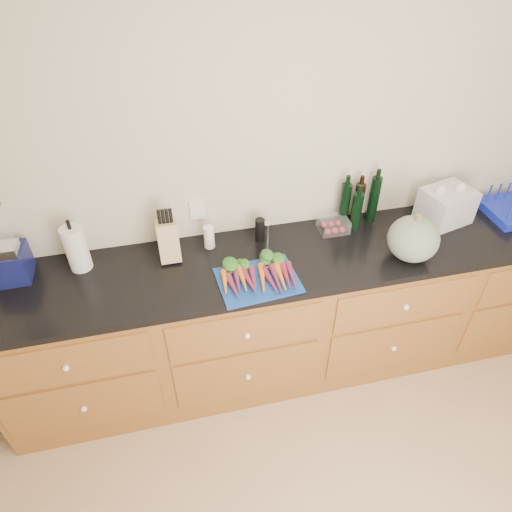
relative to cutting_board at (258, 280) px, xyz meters
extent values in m
cube|color=beige|center=(0.36, 0.48, 0.35)|extent=(4.10, 0.05, 2.60)
cube|color=brown|center=(0.36, 0.16, -0.50)|extent=(3.60, 0.60, 0.90)
cube|color=brown|center=(-0.99, -0.15, -0.23)|extent=(0.82, 0.01, 0.28)
sphere|color=white|center=(-0.99, -0.16, -0.23)|extent=(0.03, 0.03, 0.03)
cube|color=brown|center=(-0.99, -0.15, -0.59)|extent=(0.82, 0.01, 0.38)
sphere|color=white|center=(-0.99, -0.16, -0.59)|extent=(0.03, 0.03, 0.03)
cube|color=brown|center=(-0.09, -0.15, -0.23)|extent=(0.82, 0.01, 0.28)
sphere|color=white|center=(-0.09, -0.16, -0.23)|extent=(0.03, 0.03, 0.03)
cube|color=brown|center=(-0.09, -0.15, -0.59)|extent=(0.82, 0.01, 0.38)
sphere|color=white|center=(-0.09, -0.16, -0.59)|extent=(0.03, 0.03, 0.03)
cube|color=brown|center=(0.81, -0.15, -0.23)|extent=(0.82, 0.01, 0.28)
sphere|color=white|center=(0.81, -0.16, -0.23)|extent=(0.03, 0.03, 0.03)
cube|color=brown|center=(0.81, -0.15, -0.59)|extent=(0.82, 0.01, 0.38)
sphere|color=white|center=(0.81, -0.16, -0.59)|extent=(0.03, 0.03, 0.03)
cube|color=black|center=(0.36, 0.16, -0.03)|extent=(3.64, 0.62, 0.04)
cube|color=navy|center=(0.00, 0.00, 0.00)|extent=(0.43, 0.34, 0.01)
cone|color=orange|center=(-0.17, -0.02, 0.02)|extent=(0.04, 0.18, 0.04)
cone|color=maroon|center=(-0.14, -0.02, 0.02)|extent=(0.04, 0.18, 0.04)
cone|color=#75244B|center=(-0.11, -0.02, 0.02)|extent=(0.04, 0.18, 0.04)
cone|color=orange|center=(-0.08, -0.02, 0.02)|extent=(0.04, 0.18, 0.04)
cone|color=maroon|center=(-0.06, -0.02, 0.02)|extent=(0.04, 0.18, 0.04)
cone|color=#75244B|center=(-0.03, -0.02, 0.02)|extent=(0.04, 0.18, 0.04)
ellipsoid|color=#2C551C|center=(-0.10, 0.12, 0.03)|extent=(0.18, 0.11, 0.05)
cone|color=orange|center=(0.03, -0.02, 0.02)|extent=(0.04, 0.18, 0.04)
cone|color=maroon|center=(0.06, -0.02, 0.02)|extent=(0.04, 0.18, 0.04)
cone|color=#75244B|center=(0.08, -0.02, 0.02)|extent=(0.04, 0.18, 0.04)
cone|color=orange|center=(0.11, -0.02, 0.02)|extent=(0.04, 0.18, 0.04)
cone|color=maroon|center=(0.14, -0.02, 0.02)|extent=(0.04, 0.18, 0.04)
cone|color=#75244B|center=(0.17, -0.02, 0.02)|extent=(0.04, 0.18, 0.04)
ellipsoid|color=#2C551C|center=(0.10, 0.12, 0.03)|extent=(0.18, 0.11, 0.05)
ellipsoid|color=#5E6D5C|center=(0.85, 0.01, 0.12)|extent=(0.27, 0.27, 0.25)
cube|color=#10144A|center=(-1.23, 0.32, 0.08)|extent=(0.18, 0.18, 0.17)
cube|color=silver|center=(-1.23, 0.29, 0.20)|extent=(0.16, 0.11, 0.05)
cylinder|color=silver|center=(-0.89, 0.32, 0.12)|extent=(0.11, 0.11, 0.26)
cube|color=tan|center=(-0.42, 0.30, 0.10)|extent=(0.11, 0.11, 0.22)
cylinder|color=white|center=(-0.20, 0.34, 0.06)|extent=(0.06, 0.06, 0.13)
cylinder|color=black|center=(0.09, 0.34, 0.06)|extent=(0.06, 0.06, 0.14)
cylinder|color=white|center=(0.13, 0.34, 0.05)|extent=(0.05, 0.05, 0.11)
cube|color=white|center=(0.53, 0.33, 0.03)|extent=(0.17, 0.13, 0.08)
cylinder|color=black|center=(0.61, 0.38, 0.13)|extent=(0.06, 0.06, 0.27)
cylinder|color=black|center=(0.70, 0.39, 0.12)|extent=(0.06, 0.06, 0.25)
cylinder|color=black|center=(0.79, 0.38, 0.14)|extent=(0.06, 0.06, 0.29)
cylinder|color=black|center=(0.66, 0.33, 0.11)|extent=(0.06, 0.06, 0.24)
camera|label=1|loc=(-0.40, -1.68, 1.61)|focal=32.00mm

